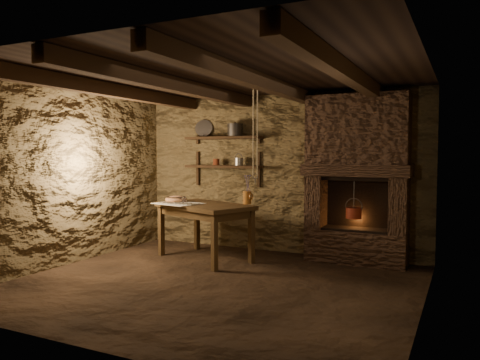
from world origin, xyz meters
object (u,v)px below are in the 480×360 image
at_px(iron_stockpot, 235,131).
at_px(red_pot, 354,212).
at_px(wooden_bowl, 176,199).
at_px(work_table, 205,229).
at_px(stoneware_jug, 247,191).

height_order(iron_stockpot, red_pot, iron_stockpot).
height_order(wooden_bowl, iron_stockpot, iron_stockpot).
xyz_separation_m(wooden_bowl, red_pot, (2.47, 0.63, -0.12)).
height_order(work_table, iron_stockpot, iron_stockpot).
xyz_separation_m(stoneware_jug, wooden_bowl, (-1.06, -0.21, -0.14)).
xyz_separation_m(iron_stockpot, red_pot, (1.87, -0.12, -1.15)).
xyz_separation_m(wooden_bowl, iron_stockpot, (0.60, 0.75, 1.03)).
height_order(stoneware_jug, wooden_bowl, stoneware_jug).
bearing_deg(stoneware_jug, wooden_bowl, -152.89).
xyz_separation_m(work_table, iron_stockpot, (0.09, 0.79, 1.43)).
height_order(work_table, stoneware_jug, stoneware_jug).
distance_m(stoneware_jug, iron_stockpot, 1.14).
bearing_deg(stoneware_jug, red_pot, 32.49).
xyz_separation_m(stoneware_jug, red_pot, (1.41, 0.42, -0.27)).
bearing_deg(red_pot, work_table, -161.19).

